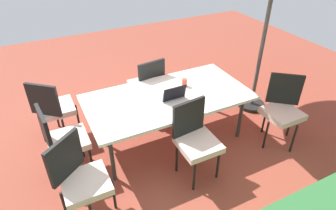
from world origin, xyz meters
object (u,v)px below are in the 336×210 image
at_px(chair_northeast, 80,177).
at_px(chair_south, 147,84).
at_px(chair_north, 195,137).
at_px(dining_table, 168,99).
at_px(chair_northwest, 283,107).
at_px(chair_east, 62,138).
at_px(chair_southeast, 53,107).
at_px(cup, 184,82).
at_px(laptop, 172,95).

height_order(chair_northeast, chair_south, same).
xyz_separation_m(chair_north, chair_south, (-0.00, -1.45, 0.00)).
height_order(dining_table, chair_northwest, chair_northwest).
relative_size(dining_table, chair_south, 2.23).
distance_m(chair_east, chair_northwest, 2.89).
relative_size(chair_southeast, chair_north, 1.00).
relative_size(chair_north, cup, 8.78).
bearing_deg(chair_south, chair_east, 20.85).
bearing_deg(chair_southeast, chair_northwest, -166.15).
distance_m(chair_southeast, cup, 1.83).
xyz_separation_m(dining_table, chair_southeast, (1.40, -0.70, -0.13)).
distance_m(chair_northeast, chair_north, 1.36).
distance_m(chair_north, chair_east, 1.57).
distance_m(chair_northeast, laptop, 1.54).
distance_m(chair_east, laptop, 1.45).
height_order(chair_southeast, cup, chair_southeast).
distance_m(chair_north, laptop, 0.68).
bearing_deg(laptop, chair_northeast, 25.14).
bearing_deg(chair_northwest, chair_northeast, -140.60).
bearing_deg(chair_northwest, chair_southeast, -167.93).
relative_size(chair_northwest, chair_south, 1.00).
height_order(chair_east, chair_northwest, same).
bearing_deg(cup, chair_east, 5.73).
bearing_deg(chair_southeast, chair_north, 175.11).
height_order(chair_south, cup, chair_south).
relative_size(chair_northeast, laptop, 3.04).
bearing_deg(chair_east, chair_south, -67.99).
bearing_deg(chair_east, dining_table, -94.75).
bearing_deg(chair_south, chair_northwest, 126.91).
height_order(chair_east, chair_south, same).
relative_size(dining_table, chair_east, 2.23).
height_order(chair_southeast, laptop, chair_southeast).
distance_m(dining_table, laptop, 0.12).
xyz_separation_m(chair_northwest, chair_south, (1.40, -1.43, 0.00)).
relative_size(chair_northeast, chair_northwest, 1.00).
xyz_separation_m(chair_east, cup, (-1.74, -0.17, 0.23)).
bearing_deg(chair_southeast, dining_table, -166.07).
height_order(chair_southeast, chair_east, same).
bearing_deg(chair_east, chair_northwest, -109.61).
xyz_separation_m(chair_east, laptop, (-1.43, 0.04, 0.22)).
relative_size(chair_northwest, laptop, 3.04).
distance_m(chair_northwest, chair_south, 2.00).
xyz_separation_m(chair_north, cup, (-0.32, -0.86, 0.23)).
bearing_deg(chair_south, chair_southeast, -6.53).
bearing_deg(chair_northeast, chair_northwest, -36.95).
bearing_deg(laptop, chair_southeast, -29.20).
bearing_deg(cup, chair_southeast, -18.12).
height_order(laptop, cup, laptop).
bearing_deg(chair_south, laptop, 83.87).
distance_m(chair_southeast, chair_south, 1.41).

